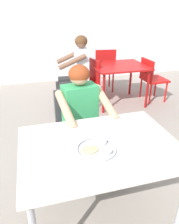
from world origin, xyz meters
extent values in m
cube|color=gray|center=(0.00, 0.00, -0.03)|extent=(12.00, 12.00, 0.05)
cube|color=white|center=(0.00, 3.98, 1.70)|extent=(12.00, 0.12, 3.40)
cube|color=silver|center=(0.02, -0.04, 0.74)|extent=(1.17, 0.84, 0.03)
cylinder|color=#B2B2B7|center=(-0.50, 0.32, 0.36)|extent=(0.04, 0.04, 0.73)
cylinder|color=#B2B2B7|center=(0.54, 0.32, 0.36)|extent=(0.04, 0.04, 0.73)
cylinder|color=#B7BABF|center=(-0.03, -0.10, 0.76)|extent=(0.29, 0.29, 0.01)
torus|color=#B7BABF|center=(-0.03, -0.10, 0.77)|extent=(0.29, 0.29, 0.01)
cylinder|color=#B2B5BA|center=(0.04, -0.16, 0.78)|extent=(0.06, 0.06, 0.02)
cylinder|color=#9E4714|center=(0.04, -0.16, 0.78)|extent=(0.05, 0.05, 0.01)
cylinder|color=#B2B5BA|center=(0.04, -0.04, 0.78)|extent=(0.06, 0.06, 0.02)
cylinder|color=#C65119|center=(0.04, -0.04, 0.78)|extent=(0.05, 0.05, 0.01)
ellipsoid|color=#DBB77A|center=(-0.08, -0.10, 0.77)|extent=(0.14, 0.11, 0.01)
ellipsoid|color=tan|center=(-0.08, -0.09, 0.78)|extent=(0.09, 0.06, 0.01)
cube|color=#3F3F44|center=(0.03, 0.72, 0.43)|extent=(0.50, 0.49, 0.04)
cube|color=#3F3F44|center=(0.01, 0.92, 0.66)|extent=(0.42, 0.09, 0.42)
cylinder|color=#3F3F44|center=(0.24, 0.57, 0.20)|extent=(0.03, 0.03, 0.41)
cylinder|color=#3F3F44|center=(-0.12, 0.52, 0.20)|extent=(0.03, 0.03, 0.41)
cylinder|color=#3F3F44|center=(0.19, 0.92, 0.20)|extent=(0.03, 0.03, 0.41)
cylinder|color=#3F3F44|center=(-0.17, 0.87, 0.20)|extent=(0.03, 0.03, 0.41)
cylinder|color=#252525|center=(0.24, 0.29, 0.22)|extent=(0.10, 0.10, 0.45)
cylinder|color=#252525|center=(0.21, 0.49, 0.49)|extent=(0.18, 0.41, 0.12)
cylinder|color=#252525|center=(-0.06, 0.25, 0.22)|extent=(0.10, 0.10, 0.45)
cylinder|color=#252525|center=(-0.09, 0.45, 0.49)|extent=(0.18, 0.41, 0.12)
cube|color=#339959|center=(0.03, 0.67, 0.73)|extent=(0.36, 0.25, 0.49)
cylinder|color=tan|center=(0.26, 0.52, 0.83)|extent=(0.14, 0.46, 0.25)
cylinder|color=tan|center=(-0.14, 0.46, 0.83)|extent=(0.14, 0.46, 0.25)
sphere|color=tan|center=(0.03, 0.67, 1.08)|extent=(0.19, 0.19, 0.19)
ellipsoid|color=maroon|center=(0.03, 0.67, 1.09)|extent=(0.21, 0.20, 0.18)
cube|color=#B71414|center=(1.14, 2.25, 0.71)|extent=(0.94, 0.81, 0.03)
cylinder|color=maroon|center=(0.73, 1.91, 0.35)|extent=(0.04, 0.04, 0.69)
cylinder|color=maroon|center=(1.54, 1.91, 0.35)|extent=(0.04, 0.04, 0.69)
cylinder|color=maroon|center=(0.73, 2.59, 0.35)|extent=(0.04, 0.04, 0.69)
cylinder|color=maroon|center=(1.54, 2.59, 0.35)|extent=(0.04, 0.04, 0.69)
cube|color=#B01412|center=(0.49, 2.27, 0.43)|extent=(0.49, 0.50, 0.04)
cube|color=#B01412|center=(0.68, 2.32, 0.64)|extent=(0.12, 0.40, 0.39)
cylinder|color=#B01412|center=(0.37, 2.07, 0.21)|extent=(0.03, 0.03, 0.41)
cylinder|color=#B01412|center=(0.29, 2.40, 0.21)|extent=(0.03, 0.03, 0.41)
cylinder|color=#B01412|center=(0.69, 2.14, 0.21)|extent=(0.03, 0.03, 0.41)
cylinder|color=#B01412|center=(0.62, 2.48, 0.21)|extent=(0.03, 0.03, 0.41)
cube|color=red|center=(1.85, 2.20, 0.42)|extent=(0.42, 0.45, 0.04)
cube|color=red|center=(1.66, 2.20, 0.62)|extent=(0.04, 0.42, 0.37)
cylinder|color=red|center=(2.01, 2.38, 0.20)|extent=(0.03, 0.03, 0.40)
cylinder|color=red|center=(2.02, 2.02, 0.20)|extent=(0.03, 0.03, 0.40)
cylinder|color=red|center=(1.68, 2.38, 0.20)|extent=(0.03, 0.03, 0.40)
cylinder|color=red|center=(1.68, 2.02, 0.20)|extent=(0.03, 0.03, 0.40)
cube|color=#B01514|center=(1.09, 3.00, 0.45)|extent=(0.49, 0.48, 0.04)
cube|color=#B01514|center=(1.07, 2.81, 0.68)|extent=(0.41, 0.09, 0.43)
cylinder|color=#B01514|center=(0.94, 3.20, 0.22)|extent=(0.03, 0.03, 0.43)
cylinder|color=#B01514|center=(1.29, 3.15, 0.22)|extent=(0.03, 0.03, 0.43)
cylinder|color=#B01514|center=(0.90, 2.86, 0.22)|extent=(0.03, 0.03, 0.43)
cylinder|color=#B01514|center=(1.25, 2.81, 0.22)|extent=(0.03, 0.03, 0.43)
cylinder|color=#272727|center=(0.03, 2.13, 0.23)|extent=(0.10, 0.10, 0.45)
cylinder|color=#272727|center=(0.23, 2.11, 0.49)|extent=(0.41, 0.15, 0.12)
cylinder|color=#272727|center=(0.05, 2.43, 0.23)|extent=(0.10, 0.10, 0.45)
cylinder|color=#272727|center=(0.25, 2.41, 0.49)|extent=(0.41, 0.15, 0.12)
cube|color=silver|center=(0.44, 2.25, 0.77)|extent=(0.22, 0.35, 0.56)
cylinder|color=brown|center=(0.24, 2.06, 0.88)|extent=(0.46, 0.11, 0.25)
cylinder|color=brown|center=(0.27, 2.47, 0.88)|extent=(0.46, 0.11, 0.25)
sphere|color=brown|center=(0.44, 2.25, 1.15)|extent=(0.19, 0.19, 0.19)
ellipsoid|color=brown|center=(0.44, 2.25, 1.16)|extent=(0.21, 0.20, 0.18)
camera|label=1|loc=(-0.41, -1.30, 1.68)|focal=34.81mm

